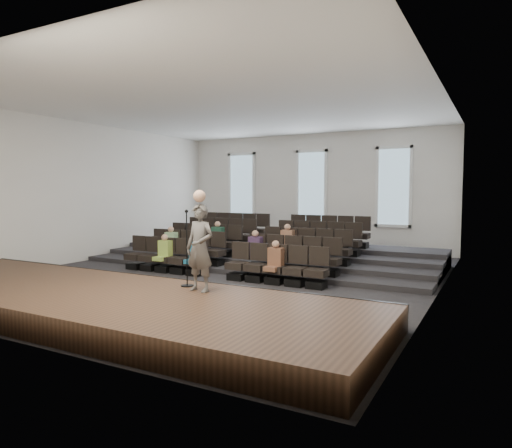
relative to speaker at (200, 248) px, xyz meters
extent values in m
plane|color=black|center=(-1.97, 4.16, -1.39)|extent=(14.00, 14.00, 0.00)
cube|color=white|center=(-1.97, 4.16, 3.62)|extent=(12.00, 14.00, 0.02)
cube|color=white|center=(-1.97, 11.18, 1.11)|extent=(12.00, 0.04, 5.00)
cube|color=white|center=(-1.97, -2.86, 1.11)|extent=(12.00, 0.04, 5.00)
cube|color=white|center=(-7.99, 4.16, 1.11)|extent=(0.04, 14.00, 5.00)
cube|color=white|center=(4.05, 4.16, 1.11)|extent=(0.04, 14.00, 5.00)
cube|color=#442C1D|center=(-1.97, -0.94, -1.14)|extent=(11.80, 3.60, 0.50)
cube|color=black|center=(-1.97, 0.83, -1.14)|extent=(11.80, 0.06, 0.52)
cube|color=black|center=(-1.97, 6.49, -1.31)|extent=(11.80, 4.80, 0.15)
cube|color=black|center=(-1.97, 7.01, -1.24)|extent=(11.80, 3.75, 0.30)
cube|color=black|center=(-1.97, 7.54, -1.16)|extent=(11.80, 2.70, 0.45)
cube|color=black|center=(-1.97, 8.06, -1.09)|extent=(11.80, 1.65, 0.60)
cube|color=black|center=(-5.09, 3.56, -1.29)|extent=(0.47, 0.43, 0.20)
cube|color=black|center=(-5.09, 3.56, -0.98)|extent=(0.55, 0.50, 0.19)
cube|color=black|center=(-5.09, 3.77, -0.57)|extent=(0.55, 0.08, 0.50)
cube|color=black|center=(-4.49, 3.56, -1.29)|extent=(0.47, 0.43, 0.20)
cube|color=black|center=(-4.49, 3.56, -0.98)|extent=(0.55, 0.50, 0.19)
cube|color=black|center=(-4.49, 3.77, -0.57)|extent=(0.55, 0.08, 0.50)
cube|color=black|center=(-3.89, 3.56, -1.29)|extent=(0.47, 0.43, 0.20)
cube|color=black|center=(-3.89, 3.56, -0.98)|extent=(0.55, 0.50, 0.19)
cube|color=black|center=(-3.89, 3.77, -0.57)|extent=(0.55, 0.08, 0.50)
cube|color=black|center=(-3.29, 3.56, -1.29)|extent=(0.47, 0.43, 0.20)
cube|color=black|center=(-3.29, 3.56, -0.98)|extent=(0.55, 0.50, 0.19)
cube|color=black|center=(-3.29, 3.77, -0.57)|extent=(0.55, 0.08, 0.50)
cube|color=black|center=(-2.69, 3.56, -1.29)|extent=(0.47, 0.43, 0.20)
cube|color=black|center=(-2.69, 3.56, -0.98)|extent=(0.55, 0.50, 0.19)
cube|color=black|center=(-2.69, 3.77, -0.57)|extent=(0.55, 0.08, 0.50)
cube|color=black|center=(-1.24, 3.56, -1.29)|extent=(0.47, 0.43, 0.20)
cube|color=black|center=(-1.24, 3.56, -0.98)|extent=(0.55, 0.50, 0.19)
cube|color=black|center=(-1.24, 3.77, -0.57)|extent=(0.55, 0.08, 0.50)
cube|color=black|center=(-0.64, 3.56, -1.29)|extent=(0.47, 0.43, 0.20)
cube|color=black|center=(-0.64, 3.56, -0.98)|extent=(0.55, 0.50, 0.19)
cube|color=black|center=(-0.64, 3.77, -0.57)|extent=(0.55, 0.08, 0.50)
cube|color=black|center=(-0.04, 3.56, -1.29)|extent=(0.47, 0.43, 0.20)
cube|color=black|center=(-0.04, 3.56, -0.98)|extent=(0.55, 0.50, 0.19)
cube|color=black|center=(-0.04, 3.77, -0.57)|extent=(0.55, 0.08, 0.50)
cube|color=black|center=(0.56, 3.56, -1.29)|extent=(0.47, 0.43, 0.20)
cube|color=black|center=(0.56, 3.56, -0.98)|extent=(0.55, 0.50, 0.19)
cube|color=black|center=(0.56, 3.77, -0.57)|extent=(0.55, 0.08, 0.50)
cube|color=black|center=(1.16, 3.56, -1.29)|extent=(0.47, 0.43, 0.20)
cube|color=black|center=(1.16, 3.56, -0.98)|extent=(0.55, 0.50, 0.19)
cube|color=black|center=(1.16, 3.77, -0.57)|extent=(0.55, 0.08, 0.50)
cube|color=black|center=(-5.09, 4.61, -1.14)|extent=(0.47, 0.43, 0.20)
cube|color=black|center=(-5.09, 4.61, -0.83)|extent=(0.55, 0.50, 0.19)
cube|color=black|center=(-5.09, 4.82, -0.42)|extent=(0.55, 0.08, 0.50)
cube|color=black|center=(-4.49, 4.61, -1.14)|extent=(0.47, 0.43, 0.20)
cube|color=black|center=(-4.49, 4.61, -0.83)|extent=(0.55, 0.50, 0.19)
cube|color=black|center=(-4.49, 4.82, -0.42)|extent=(0.55, 0.08, 0.50)
cube|color=black|center=(-3.89, 4.61, -1.14)|extent=(0.47, 0.43, 0.20)
cube|color=black|center=(-3.89, 4.61, -0.83)|extent=(0.55, 0.50, 0.19)
cube|color=black|center=(-3.89, 4.82, -0.42)|extent=(0.55, 0.08, 0.50)
cube|color=black|center=(-3.29, 4.61, -1.14)|extent=(0.47, 0.43, 0.20)
cube|color=black|center=(-3.29, 4.61, -0.83)|extent=(0.55, 0.50, 0.19)
cube|color=black|center=(-3.29, 4.82, -0.42)|extent=(0.55, 0.08, 0.50)
cube|color=black|center=(-2.69, 4.61, -1.14)|extent=(0.47, 0.43, 0.20)
cube|color=black|center=(-2.69, 4.61, -0.83)|extent=(0.55, 0.50, 0.19)
cube|color=black|center=(-2.69, 4.82, -0.42)|extent=(0.55, 0.08, 0.50)
cube|color=black|center=(-1.24, 4.61, -1.14)|extent=(0.47, 0.43, 0.20)
cube|color=black|center=(-1.24, 4.61, -0.83)|extent=(0.55, 0.50, 0.19)
cube|color=black|center=(-1.24, 4.82, -0.42)|extent=(0.55, 0.08, 0.50)
cube|color=black|center=(-0.64, 4.61, -1.14)|extent=(0.47, 0.43, 0.20)
cube|color=black|center=(-0.64, 4.61, -0.83)|extent=(0.55, 0.50, 0.19)
cube|color=black|center=(-0.64, 4.82, -0.42)|extent=(0.55, 0.08, 0.50)
cube|color=black|center=(-0.04, 4.61, -1.14)|extent=(0.47, 0.43, 0.20)
cube|color=black|center=(-0.04, 4.61, -0.83)|extent=(0.55, 0.50, 0.19)
cube|color=black|center=(-0.04, 4.82, -0.42)|extent=(0.55, 0.08, 0.50)
cube|color=black|center=(0.56, 4.61, -1.14)|extent=(0.47, 0.43, 0.20)
cube|color=black|center=(0.56, 4.61, -0.83)|extent=(0.55, 0.50, 0.19)
cube|color=black|center=(0.56, 4.82, -0.42)|extent=(0.55, 0.08, 0.50)
cube|color=black|center=(1.16, 4.61, -1.14)|extent=(0.47, 0.43, 0.20)
cube|color=black|center=(1.16, 4.61, -0.83)|extent=(0.55, 0.50, 0.19)
cube|color=black|center=(1.16, 4.82, -0.42)|extent=(0.55, 0.08, 0.50)
cube|color=black|center=(-5.09, 5.66, -0.99)|extent=(0.47, 0.42, 0.20)
cube|color=black|center=(-5.09, 5.66, -0.68)|extent=(0.55, 0.50, 0.19)
cube|color=black|center=(-5.09, 5.87, -0.27)|extent=(0.55, 0.08, 0.50)
cube|color=black|center=(-4.49, 5.66, -0.99)|extent=(0.47, 0.42, 0.20)
cube|color=black|center=(-4.49, 5.66, -0.68)|extent=(0.55, 0.50, 0.19)
cube|color=black|center=(-4.49, 5.87, -0.27)|extent=(0.55, 0.08, 0.50)
cube|color=black|center=(-3.89, 5.66, -0.99)|extent=(0.47, 0.42, 0.20)
cube|color=black|center=(-3.89, 5.66, -0.68)|extent=(0.55, 0.50, 0.19)
cube|color=black|center=(-3.89, 5.87, -0.27)|extent=(0.55, 0.08, 0.50)
cube|color=black|center=(-3.29, 5.66, -0.99)|extent=(0.47, 0.42, 0.20)
cube|color=black|center=(-3.29, 5.66, -0.68)|extent=(0.55, 0.50, 0.19)
cube|color=black|center=(-3.29, 5.87, -0.27)|extent=(0.55, 0.08, 0.50)
cube|color=black|center=(-2.69, 5.66, -0.99)|extent=(0.47, 0.42, 0.20)
cube|color=black|center=(-2.69, 5.66, -0.68)|extent=(0.55, 0.50, 0.19)
cube|color=black|center=(-2.69, 5.87, -0.27)|extent=(0.55, 0.08, 0.50)
cube|color=black|center=(-1.24, 5.66, -0.99)|extent=(0.47, 0.42, 0.20)
cube|color=black|center=(-1.24, 5.66, -0.68)|extent=(0.55, 0.50, 0.19)
cube|color=black|center=(-1.24, 5.87, -0.27)|extent=(0.55, 0.08, 0.50)
cube|color=black|center=(-0.64, 5.66, -0.99)|extent=(0.47, 0.42, 0.20)
cube|color=black|center=(-0.64, 5.66, -0.68)|extent=(0.55, 0.50, 0.19)
cube|color=black|center=(-0.64, 5.87, -0.27)|extent=(0.55, 0.08, 0.50)
cube|color=black|center=(-0.04, 5.66, -0.99)|extent=(0.47, 0.42, 0.20)
cube|color=black|center=(-0.04, 5.66, -0.68)|extent=(0.55, 0.50, 0.19)
cube|color=black|center=(-0.04, 5.87, -0.27)|extent=(0.55, 0.08, 0.50)
cube|color=black|center=(0.56, 5.66, -0.99)|extent=(0.47, 0.42, 0.20)
cube|color=black|center=(0.56, 5.66, -0.68)|extent=(0.55, 0.50, 0.19)
cube|color=black|center=(0.56, 5.87, -0.27)|extent=(0.55, 0.08, 0.50)
cube|color=black|center=(1.16, 5.66, -0.99)|extent=(0.47, 0.42, 0.20)
cube|color=black|center=(1.16, 5.66, -0.68)|extent=(0.55, 0.50, 0.19)
cube|color=black|center=(1.16, 5.87, -0.27)|extent=(0.55, 0.08, 0.50)
cube|color=black|center=(-5.09, 6.71, -0.84)|extent=(0.47, 0.42, 0.20)
cube|color=black|center=(-5.09, 6.71, -0.53)|extent=(0.55, 0.50, 0.19)
cube|color=black|center=(-5.09, 6.92, -0.12)|extent=(0.55, 0.08, 0.50)
cube|color=black|center=(-4.49, 6.71, -0.84)|extent=(0.47, 0.42, 0.20)
cube|color=black|center=(-4.49, 6.71, -0.53)|extent=(0.55, 0.50, 0.19)
cube|color=black|center=(-4.49, 6.92, -0.12)|extent=(0.55, 0.08, 0.50)
cube|color=black|center=(-3.89, 6.71, -0.84)|extent=(0.47, 0.42, 0.20)
cube|color=black|center=(-3.89, 6.71, -0.53)|extent=(0.55, 0.50, 0.19)
cube|color=black|center=(-3.89, 6.92, -0.12)|extent=(0.55, 0.08, 0.50)
cube|color=black|center=(-3.29, 6.71, -0.84)|extent=(0.47, 0.42, 0.20)
cube|color=black|center=(-3.29, 6.71, -0.53)|extent=(0.55, 0.50, 0.19)
cube|color=black|center=(-3.29, 6.92, -0.12)|extent=(0.55, 0.08, 0.50)
cube|color=black|center=(-2.69, 6.71, -0.84)|extent=(0.47, 0.42, 0.20)
cube|color=black|center=(-2.69, 6.71, -0.53)|extent=(0.55, 0.50, 0.19)
cube|color=black|center=(-2.69, 6.92, -0.12)|extent=(0.55, 0.08, 0.50)
cube|color=black|center=(-1.24, 6.71, -0.84)|extent=(0.47, 0.42, 0.20)
cube|color=black|center=(-1.24, 6.71, -0.53)|extent=(0.55, 0.50, 0.19)
cube|color=black|center=(-1.24, 6.92, -0.12)|extent=(0.55, 0.08, 0.50)
cube|color=black|center=(-0.64, 6.71, -0.84)|extent=(0.47, 0.42, 0.20)
cube|color=black|center=(-0.64, 6.71, -0.53)|extent=(0.55, 0.50, 0.19)
cube|color=black|center=(-0.64, 6.92, -0.12)|extent=(0.55, 0.08, 0.50)
cube|color=black|center=(-0.04, 6.71, -0.84)|extent=(0.47, 0.42, 0.20)
cube|color=black|center=(-0.04, 6.71, -0.53)|extent=(0.55, 0.50, 0.19)
cube|color=black|center=(-0.04, 6.92, -0.12)|extent=(0.55, 0.08, 0.50)
cube|color=black|center=(0.56, 6.71, -0.84)|extent=(0.47, 0.42, 0.20)
cube|color=black|center=(0.56, 6.71, -0.53)|extent=(0.55, 0.50, 0.19)
cube|color=black|center=(0.56, 6.92, -0.12)|extent=(0.55, 0.08, 0.50)
cube|color=black|center=(1.16, 6.71, -0.84)|extent=(0.47, 0.42, 0.20)
cube|color=black|center=(1.16, 6.71, -0.53)|extent=(0.55, 0.50, 0.19)
cube|color=black|center=(1.16, 6.92, -0.12)|extent=(0.55, 0.08, 0.50)
cube|color=black|center=(-5.09, 7.76, -0.69)|extent=(0.47, 0.42, 0.20)
cube|color=black|center=(-5.09, 7.76, -0.38)|extent=(0.55, 0.50, 0.19)
cube|color=black|center=(-5.09, 7.97, 0.03)|extent=(0.55, 0.08, 0.50)
cube|color=black|center=(-4.49, 7.76, -0.69)|extent=(0.47, 0.42, 0.20)
cube|color=black|center=(-4.49, 7.76, -0.38)|extent=(0.55, 0.50, 0.19)
cube|color=black|center=(-4.49, 7.97, 0.03)|extent=(0.55, 0.08, 0.50)
cube|color=black|center=(-3.89, 7.76, -0.69)|extent=(0.47, 0.42, 0.20)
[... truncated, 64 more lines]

